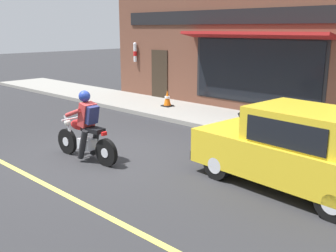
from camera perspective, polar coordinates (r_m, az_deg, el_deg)
name	(u,v)px	position (r m, az deg, el deg)	size (l,w,h in m)	color
ground_plane	(102,157)	(9.45, -9.53, -4.46)	(80.00, 80.00, 0.00)	#2B2B2D
sidewalk_curb	(160,107)	(14.81, -1.13, 2.73)	(2.60, 22.00, 0.14)	gray
storefront_building	(226,53)	(14.54, 8.42, 10.48)	(1.25, 11.24, 4.20)	brown
motorcycle_with_rider	(86,131)	(9.15, -11.84, -0.77)	(0.58, 2.02, 1.62)	black
car_hatchback	(295,149)	(7.71, 17.96, -3.25)	(1.91, 3.89, 1.57)	black
traffic_cone	(167,98)	(14.60, -0.10, 4.02)	(0.36, 0.36, 0.60)	black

